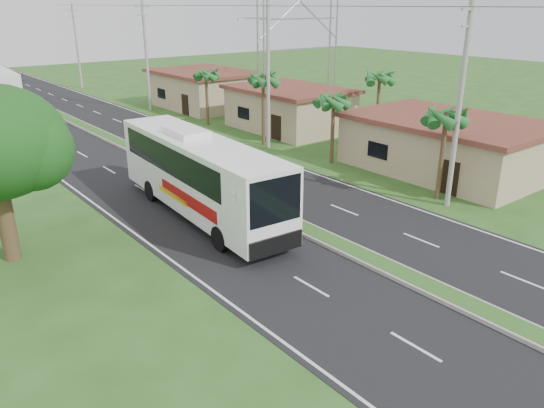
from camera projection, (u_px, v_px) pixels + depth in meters
ground at (371, 262)px, 22.87m from camera, size 180.00×180.00×0.00m
road_asphalt at (157, 161)px, 37.50m from camera, size 14.00×160.00×0.02m
median_strip at (156, 160)px, 37.47m from camera, size 1.20×160.00×0.18m
lane_edge_left at (61, 179)px, 33.60m from camera, size 0.12×160.00×0.01m
lane_edge_right at (234, 146)px, 41.41m from camera, size 0.12×160.00×0.01m
shop_near at (447, 144)px, 34.79m from camera, size 8.60×12.60×3.52m
shop_mid at (289, 108)px, 46.47m from camera, size 7.60×10.60×3.67m
shop_far at (205, 89)px, 56.69m from camera, size 8.60×11.60×3.82m
palm_verge_a at (446, 116)px, 28.64m from camera, size 2.40×2.40×5.45m
palm_verge_b at (334, 100)px, 35.59m from camera, size 2.40×2.40×5.05m
palm_verge_c at (263, 79)px, 40.09m from camera, size 2.40×2.40×5.85m
palm_verge_d at (206, 74)px, 47.17m from camera, size 2.40×2.40×5.25m
palm_behind_shop at (380, 77)px, 42.30m from camera, size 2.40×2.40×5.65m
utility_pole_a at (460, 102)px, 27.29m from camera, size 1.60×0.28×11.00m
utility_pole_b at (268, 65)px, 38.77m from camera, size 3.20×0.28×12.00m
utility_pole_c at (146, 54)px, 53.62m from camera, size 1.60×0.28×11.00m
utility_pole_d at (77, 45)px, 68.34m from camera, size 1.60×0.28×10.50m
billboard_lattice at (299, 41)px, 55.23m from camera, size 10.18×1.18×12.07m
coach_bus_main at (199, 171)px, 27.12m from camera, size 3.76×13.73×4.39m
motorcyclist at (242, 185)px, 30.08m from camera, size 2.01×1.02×2.31m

